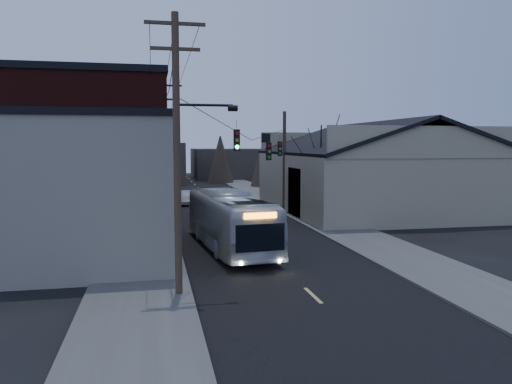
% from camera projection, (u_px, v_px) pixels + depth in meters
% --- Properties ---
extents(ground, '(160.00, 160.00, 0.00)m').
position_uv_depth(ground, '(331.00, 313.00, 17.03)').
color(ground, black).
rests_on(ground, ground).
extents(road_surface, '(9.00, 110.00, 0.02)m').
position_uv_depth(road_surface, '(218.00, 206.00, 46.27)').
color(road_surface, black).
rests_on(road_surface, ground).
extents(sidewalk_left, '(4.00, 110.00, 0.12)m').
position_uv_depth(sidewalk_left, '(146.00, 208.00, 44.95)').
color(sidewalk_left, '#474744').
rests_on(sidewalk_left, ground).
extents(sidewalk_right, '(4.00, 110.00, 0.12)m').
position_uv_depth(sidewalk_right, '(286.00, 204.00, 47.58)').
color(sidewalk_right, '#474744').
rests_on(sidewalk_right, ground).
extents(building_clapboard, '(8.00, 8.00, 7.00)m').
position_uv_depth(building_clapboard, '(86.00, 192.00, 23.65)').
color(building_clapboard, gray).
rests_on(building_clapboard, ground).
extents(building_brick, '(10.00, 12.00, 10.00)m').
position_uv_depth(building_brick, '(91.00, 155.00, 34.03)').
color(building_brick, '#330E0B').
rests_on(building_brick, ground).
extents(building_left_far, '(9.00, 14.00, 7.00)m').
position_uv_depth(building_left_far, '(116.00, 167.00, 49.86)').
color(building_left_far, '#312D27').
rests_on(building_left_far, ground).
extents(warehouse, '(16.16, 20.60, 7.73)m').
position_uv_depth(warehouse, '(372.00, 179.00, 43.78)').
color(warehouse, gray).
rests_on(warehouse, ground).
extents(building_far_left, '(10.00, 12.00, 6.00)m').
position_uv_depth(building_far_left, '(152.00, 162.00, 78.88)').
color(building_far_left, '#312D27').
rests_on(building_far_left, ground).
extents(building_far_right, '(12.00, 14.00, 5.00)m').
position_uv_depth(building_far_right, '(228.00, 163.00, 86.44)').
color(building_far_right, '#312D27').
rests_on(building_far_right, ground).
extents(bare_tree, '(0.40, 0.40, 7.20)m').
position_uv_depth(bare_tree, '(321.00, 173.00, 37.50)').
color(bare_tree, black).
rests_on(bare_tree, ground).
extents(utility_lines, '(11.24, 45.28, 10.50)m').
position_uv_depth(utility_lines, '(188.00, 154.00, 39.46)').
color(utility_lines, '#382B1E').
rests_on(utility_lines, ground).
extents(bus, '(3.68, 11.43, 3.13)m').
position_uv_depth(bus, '(230.00, 221.00, 27.41)').
color(bus, '#B5BCC2').
rests_on(bus, ground).
extents(parked_car, '(1.39, 3.99, 1.31)m').
position_uv_depth(parked_car, '(184.00, 198.00, 47.77)').
color(parked_car, '#9A9CA1').
rests_on(parked_car, ground).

